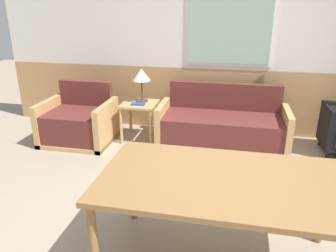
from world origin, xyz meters
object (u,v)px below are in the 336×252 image
object	(u,v)px
side_table	(140,110)
table_lamp	(141,76)
couch	(222,128)
armchair	(79,124)
dining_table	(223,187)

from	to	relation	value
side_table	table_lamp	xyz separation A→B (m)	(0.02, 0.09, 0.47)
table_lamp	side_table	bearing A→B (deg)	-100.33
side_table	couch	bearing A→B (deg)	-0.01
armchair	side_table	bearing A→B (deg)	17.18
armchair	side_table	xyz separation A→B (m)	(0.83, 0.26, 0.18)
armchair	dining_table	world-z (taller)	armchair
side_table	dining_table	bearing A→B (deg)	-60.52
couch	side_table	size ratio (longest dim) A/B	3.17
armchair	couch	bearing A→B (deg)	7.10
side_table	table_lamp	size ratio (longest dim) A/B	1.16
armchair	table_lamp	distance (m)	1.13
armchair	table_lamp	world-z (taller)	table_lamp
table_lamp	dining_table	size ratio (longest dim) A/B	0.27
couch	armchair	xyz separation A→B (m)	(-2.02, -0.26, 0.00)
side_table	table_lamp	world-z (taller)	table_lamp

